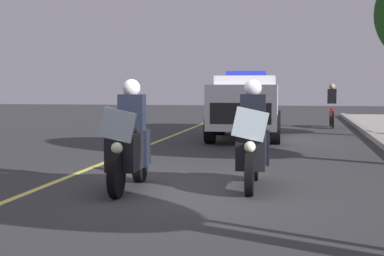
% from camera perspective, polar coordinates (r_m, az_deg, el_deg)
% --- Properties ---
extents(ground_plane, '(80.00, 80.00, 0.00)m').
position_cam_1_polar(ground_plane, '(9.65, -0.93, -5.70)').
color(ground_plane, '#333335').
extents(lane_stripe_center, '(48.00, 0.12, 0.01)m').
position_cam_1_polar(lane_stripe_center, '(10.31, -13.28, -5.17)').
color(lane_stripe_center, '#E0D14C').
rests_on(lane_stripe_center, ground).
extents(police_motorcycle_lead_left, '(2.14, 0.58, 1.72)m').
position_cam_1_polar(police_motorcycle_lead_left, '(9.63, -5.84, -1.55)').
color(police_motorcycle_lead_left, black).
rests_on(police_motorcycle_lead_left, ground).
extents(police_motorcycle_lead_right, '(2.14, 0.58, 1.72)m').
position_cam_1_polar(police_motorcycle_lead_right, '(9.80, 5.58, -1.45)').
color(police_motorcycle_lead_right, black).
rests_on(police_motorcycle_lead_right, ground).
extents(police_suv, '(4.96, 2.20, 2.05)m').
position_cam_1_polar(police_suv, '(18.63, 5.00, 2.25)').
color(police_suv, silver).
rests_on(police_suv, ground).
extents(cyclist_background, '(1.76, 0.33, 1.69)m').
position_cam_1_polar(cyclist_background, '(24.13, 12.80, 2.03)').
color(cyclist_background, black).
rests_on(cyclist_background, ground).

